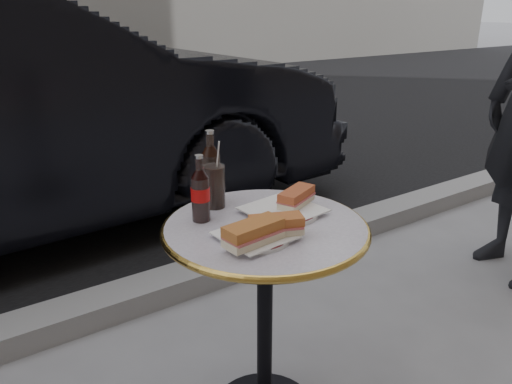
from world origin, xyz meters
TOP-DOWN VIEW (x-y plane):
  - asphalt_road at (0.00, 5.00)m, footprint 40.00×8.00m
  - curb at (0.00, 0.90)m, footprint 40.00×0.20m
  - bistro_table at (0.00, 0.00)m, footprint 0.62×0.62m
  - plate_left at (-0.08, -0.06)m, footprint 0.21×0.21m
  - plate_right at (0.09, 0.04)m, footprint 0.23×0.23m
  - sandwich_left_a at (-0.11, -0.10)m, footprint 0.17×0.10m
  - sandwich_left_b at (-0.03, -0.09)m, footprint 0.16×0.12m
  - sandwich_right at (0.15, 0.04)m, footprint 0.16×0.12m
  - cola_bottle_left at (-0.14, 0.14)m, footprint 0.07×0.07m
  - cola_bottle_right at (-0.03, 0.27)m, footprint 0.08×0.08m
  - cola_glass at (-0.05, 0.21)m, footprint 0.07×0.07m

SIDE VIEW (x-z plane):
  - asphalt_road at x=0.00m, z-range 0.00..0.00m
  - curb at x=0.00m, z-range -0.01..0.11m
  - bistro_table at x=0.00m, z-range 0.00..0.73m
  - plate_left at x=-0.08m, z-range 0.73..0.74m
  - plate_right at x=0.09m, z-range 0.73..0.74m
  - sandwich_left_b at x=-0.03m, z-range 0.74..0.79m
  - sandwich_right at x=0.15m, z-range 0.74..0.79m
  - sandwich_left_a at x=-0.11m, z-range 0.74..0.80m
  - cola_glass at x=-0.05m, z-range 0.73..0.87m
  - cola_bottle_left at x=-0.14m, z-range 0.73..0.94m
  - cola_bottle_right at x=-0.03m, z-range 0.73..0.97m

